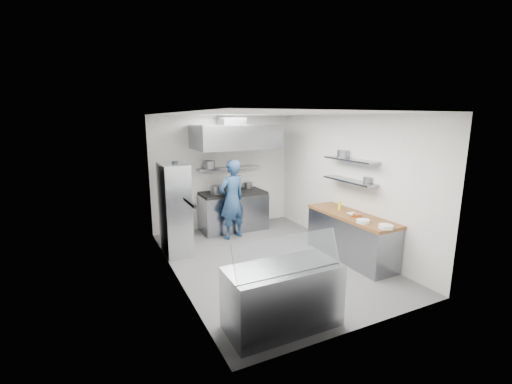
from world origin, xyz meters
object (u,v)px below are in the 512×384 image
chef (232,199)px  wire_rack (175,209)px  gas_range (233,212)px

chef → wire_rack: size_ratio=0.99×
gas_range → wire_rack: bearing=-151.7°
gas_range → chef: 0.78m
chef → gas_range: bearing=-129.8°
gas_range → wire_rack: size_ratio=0.86×
chef → wire_rack: wire_rack is taller
gas_range → chef: chef is taller
gas_range → wire_rack: wire_rack is taller
chef → wire_rack: 1.41m
wire_rack → chef: bearing=12.6°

